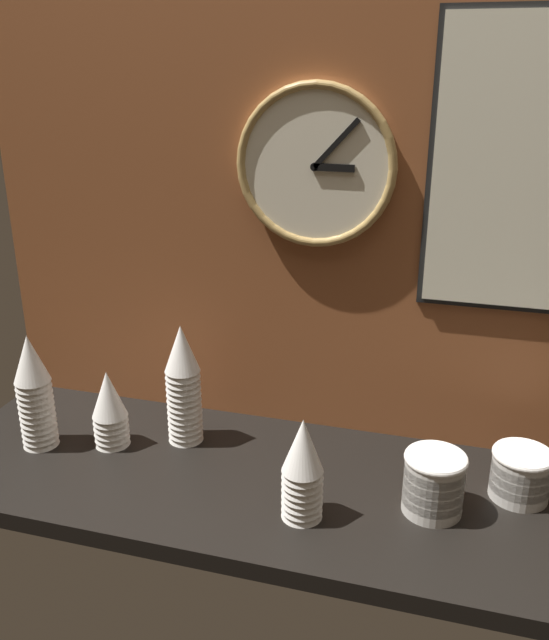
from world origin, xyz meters
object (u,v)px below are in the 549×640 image
at_px(bowl_stack_far_right, 521,473).
at_px(cup_stack_far_left, 34,391).
at_px(cup_stack_center_right, 302,469).
at_px(wall_clock, 315,166).
at_px(cup_stack_center_left, 183,384).
at_px(bowl_stack_right, 434,482).
at_px(cup_stack_left, 109,409).

bearing_deg(bowl_stack_far_right, cup_stack_far_left, -174.96).
height_order(cup_stack_center_right, cup_stack_far_left, cup_stack_far_left).
distance_m(bowl_stack_far_right, wall_clock, 0.78).
xyz_separation_m(cup_stack_center_left, bowl_stack_right, (0.59, -0.12, -0.08)).
bearing_deg(cup_stack_center_right, cup_stack_far_left, 171.99).
xyz_separation_m(cup_stack_center_left, bowl_stack_far_right, (0.77, -0.02, -0.09)).
bearing_deg(cup_stack_left, cup_stack_center_left, 22.97).
bearing_deg(wall_clock, cup_stack_center_right, -79.43).
bearing_deg(cup_stack_center_left, bowl_stack_right, -11.42).
bearing_deg(wall_clock, bowl_stack_far_right, -18.39).
xyz_separation_m(cup_stack_left, bowl_stack_far_right, (0.93, 0.05, -0.04)).
height_order(cup_stack_left, wall_clock, wall_clock).
bearing_deg(bowl_stack_right, cup_stack_left, 176.11).
height_order(cup_stack_center_left, cup_stack_center_right, cup_stack_center_left).
bearing_deg(cup_stack_far_left, bowl_stack_far_right, 5.04).
distance_m(cup_stack_left, cup_stack_center_right, 0.52).
height_order(cup_stack_left, bowl_stack_right, cup_stack_left).
bearing_deg(cup_stack_center_left, cup_stack_left, -157.03).
distance_m(cup_stack_left, wall_clock, 0.74).
relative_size(cup_stack_left, bowl_stack_right, 1.46).
xyz_separation_m(cup_stack_center_left, cup_stack_far_left, (-0.33, -0.12, -0.01)).
xyz_separation_m(cup_stack_center_left, cup_stack_center_right, (0.34, -0.21, -0.04)).
bearing_deg(cup_stack_far_left, cup_stack_center_right, -8.01).
xyz_separation_m(cup_stack_center_right, wall_clock, (-0.07, 0.35, 0.54)).
relative_size(cup_stack_center_left, cup_stack_center_right, 1.35).
xyz_separation_m(cup_stack_center_right, bowl_stack_far_right, (0.42, 0.19, -0.05)).
bearing_deg(cup_stack_far_left, bowl_stack_right, -0.18).
relative_size(cup_stack_center_left, wall_clock, 0.83).
relative_size(cup_stack_center_left, cup_stack_left, 1.56).
xyz_separation_m(cup_stack_center_right, bowl_stack_right, (0.25, 0.09, -0.04)).
bearing_deg(cup_stack_far_left, cup_stack_left, 16.43).
bearing_deg(bowl_stack_far_right, cup_stack_center_right, -155.85).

